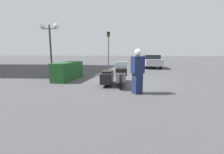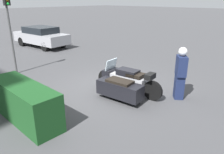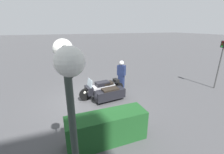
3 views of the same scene
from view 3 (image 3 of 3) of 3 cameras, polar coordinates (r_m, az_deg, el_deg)
The scene contains 6 objects.
ground_plane at distance 8.51m, azimuth -8.29°, elevation -8.52°, with size 160.00×160.00×0.00m, color #424244.
police_motorcycle at distance 8.28m, azimuth -2.88°, elevation -5.40°, with size 2.71×1.38×1.17m.
officer_rider at distance 9.73m, azimuth 3.59°, elevation 1.27°, with size 0.54×0.57×1.81m.
hedge_bush_curbside at distance 5.45m, azimuth -1.93°, elevation -18.86°, with size 2.75×0.83×1.08m, color #19471E.
twin_lamp_post at distance 2.40m, azimuth -15.81°, elevation -6.79°, with size 0.35×1.41×3.67m.
traffic_light_far at distance 11.49m, azimuth 36.05°, elevation 5.96°, with size 0.22×0.28×3.05m.
Camera 3 is at (1.56, 7.43, 3.85)m, focal length 24.00 mm.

